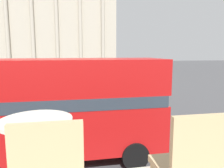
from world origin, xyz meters
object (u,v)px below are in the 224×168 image
object	(u,v)px
traffic_light_near	(144,83)
car_maroon	(81,78)
car_navy	(110,86)
pedestrian_yellow	(139,85)
cafe_dining_table	(37,141)
double_decker_bus	(31,107)
cafe_chair_1	(190,167)
traffic_light_mid	(123,76)
plaza_building_left	(47,18)
pedestrian_black	(134,74)

from	to	relation	value
traffic_light_near	car_maroon	bearing A→B (deg)	101.19
car_navy	pedestrian_yellow	world-z (taller)	pedestrian_yellow
cafe_dining_table	traffic_light_near	xyz separation A→B (m)	(5.27, 12.34, -1.41)
double_decker_bus	traffic_light_near	distance (m)	8.43
cafe_chair_1	traffic_light_mid	size ratio (longest dim) A/B	0.27
car_navy	plaza_building_left	bearing A→B (deg)	-35.08
traffic_light_near	cafe_chair_1	bearing A→B (deg)	-108.01
traffic_light_mid	pedestrian_black	size ratio (longest dim) A/B	1.91
plaza_building_left	double_decker_bus	bearing A→B (deg)	-85.54
traffic_light_near	car_maroon	world-z (taller)	traffic_light_near
cafe_dining_table	car_navy	bearing A→B (deg)	78.31
pedestrian_yellow	double_decker_bus	bearing A→B (deg)	13.14
double_decker_bus	traffic_light_near	size ratio (longest dim) A/B	2.94
plaza_building_left	pedestrian_black	xyz separation A→B (m)	(15.54, -25.68, -12.02)
cafe_chair_1	traffic_light_near	world-z (taller)	cafe_chair_1
double_decker_bus	pedestrian_yellow	distance (m)	16.86
double_decker_bus	plaza_building_left	world-z (taller)	plaza_building_left
traffic_light_mid	double_decker_bus	bearing A→B (deg)	-119.19
cafe_dining_table	plaza_building_left	xyz separation A→B (m)	(-5.24, 57.62, 9.23)
plaza_building_left	car_navy	distance (m)	38.87
car_navy	pedestrian_yellow	bearing A→B (deg)	-156.30
pedestrian_black	traffic_light_mid	bearing A→B (deg)	148.27
plaza_building_left	traffic_light_mid	size ratio (longest dim) A/B	10.19
cafe_dining_table	traffic_light_mid	xyz separation A→B (m)	(5.31, 18.90, -1.60)
cafe_dining_table	plaza_building_left	size ratio (longest dim) A/B	0.02
double_decker_bus	car_maroon	distance (m)	23.37
double_decker_bus	car_maroon	bearing A→B (deg)	85.20
traffic_light_mid	car_navy	xyz separation A→B (m)	(-0.74, 3.19, -1.51)
double_decker_bus	traffic_light_near	bearing A→B (deg)	41.47
traffic_light_mid	car_maroon	size ratio (longest dim) A/B	0.80
cafe_chair_1	traffic_light_near	size ratio (longest dim) A/B	0.25
pedestrian_yellow	pedestrian_black	xyz separation A→B (m)	(2.50, 10.76, 0.10)
pedestrian_black	traffic_light_near	bearing A→B (deg)	154.81
cafe_dining_table	traffic_light_mid	world-z (taller)	cafe_dining_table
traffic_light_mid	car_maroon	xyz separation A→B (m)	(-3.57, 11.28, -1.51)
plaza_building_left	car_maroon	size ratio (longest dim) A/B	8.13
pedestrian_yellow	pedestrian_black	size ratio (longest dim) A/B	0.91
cafe_dining_table	cafe_chair_1	world-z (taller)	cafe_chair_1
cafe_chair_1	pedestrian_black	size ratio (longest dim) A/B	0.52
cafe_dining_table	cafe_chair_1	distance (m)	1.22
car_navy	car_maroon	bearing A→B (deg)	-31.24
car_navy	pedestrian_black	xyz separation A→B (m)	(5.72, 9.85, 0.32)
cafe_dining_table	car_maroon	size ratio (longest dim) A/B	0.17
traffic_light_near	cafe_dining_table	bearing A→B (deg)	-113.14
cafe_dining_table	car_navy	xyz separation A→B (m)	(4.57, 22.09, -3.11)
cafe_chair_1	cafe_dining_table	bearing A→B (deg)	147.12
traffic_light_near	car_navy	size ratio (longest dim) A/B	0.87
car_maroon	pedestrian_yellow	bearing A→B (deg)	105.13
plaza_building_left	cafe_dining_table	bearing A→B (deg)	-84.80
cafe_chair_1	car_maroon	bearing A→B (deg)	84.56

